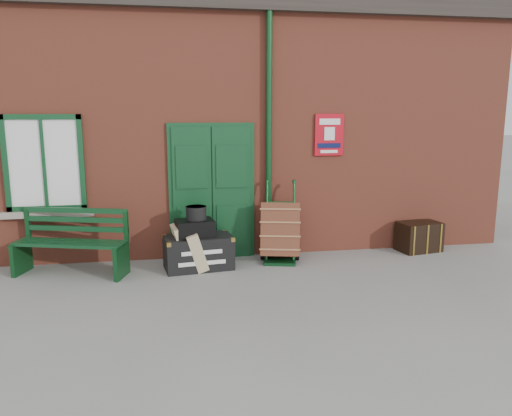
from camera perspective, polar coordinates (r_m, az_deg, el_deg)
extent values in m
plane|color=gray|center=(7.21, -1.53, -8.81)|extent=(80.00, 80.00, 0.00)
cube|color=#A64B35|center=(10.27, -4.39, 8.51)|extent=(10.00, 4.00, 4.00)
cube|color=#38302B|center=(10.40, -4.58, 20.43)|extent=(10.30, 4.30, 0.30)
cube|color=#103C1E|center=(8.31, -5.05, 1.66)|extent=(1.42, 0.12, 2.32)
cube|color=white|center=(8.43, -23.07, 4.73)|extent=(1.20, 0.08, 1.50)
cylinder|color=#0E3818|center=(8.30, 1.48, 7.94)|extent=(0.10, 0.10, 4.00)
cube|color=red|center=(8.61, 8.36, 8.28)|extent=(0.50, 0.03, 0.70)
cube|color=#103C1E|center=(8.00, -20.52, -3.78)|extent=(1.72, 0.90, 0.04)
cube|color=#103C1E|center=(8.14, -19.89, -1.25)|extent=(1.61, 0.52, 0.44)
cube|color=#0E3818|center=(8.45, -25.24, -5.12)|extent=(0.21, 0.50, 0.50)
cube|color=#0E3818|center=(7.73, -15.11, -5.87)|extent=(0.21, 0.50, 0.50)
cube|color=black|center=(7.93, -6.59, -5.04)|extent=(1.11, 0.71, 0.52)
cube|color=black|center=(7.83, -7.02, -2.30)|extent=(0.63, 0.49, 0.26)
cylinder|color=black|center=(7.81, -6.85, -0.56)|extent=(0.35, 0.35, 0.21)
cube|color=tan|center=(7.91, -8.27, -4.38)|extent=(0.42, 0.54, 0.72)
cube|color=tan|center=(7.84, -6.92, -4.88)|extent=(0.40, 0.49, 0.62)
cube|color=#0E3818|center=(8.21, 2.74, -6.13)|extent=(0.57, 0.47, 0.05)
cylinder|color=#0E3818|center=(8.23, 1.24, -1.53)|extent=(0.12, 0.36, 1.29)
cylinder|color=#0E3818|center=(8.23, 4.34, -1.56)|extent=(0.12, 0.36, 1.29)
cylinder|color=black|center=(8.38, 0.75, -5.07)|extent=(0.10, 0.25, 0.24)
cylinder|color=black|center=(8.38, 4.77, -5.12)|extent=(0.10, 0.25, 0.24)
cube|color=brown|center=(8.23, 2.78, -2.47)|extent=(0.76, 0.80, 0.95)
cube|color=black|center=(9.31, 18.12, -3.12)|extent=(0.79, 0.59, 0.52)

